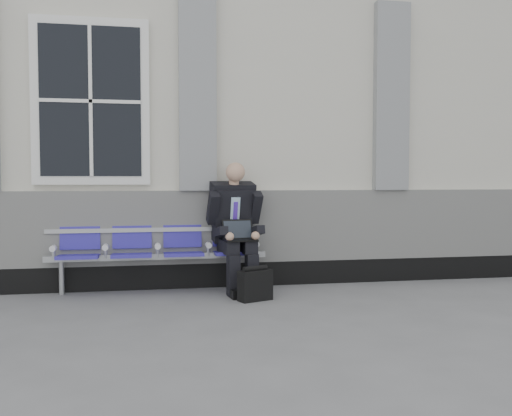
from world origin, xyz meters
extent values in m
plane|color=slate|center=(0.00, 0.00, 0.00)|extent=(70.00, 70.00, 0.00)
cube|color=beige|center=(0.00, 3.50, 2.10)|extent=(14.00, 4.00, 4.20)
cube|color=black|center=(0.00, 1.47, 0.15)|extent=(14.00, 0.10, 0.30)
cube|color=silver|center=(0.00, 1.46, 0.75)|extent=(14.00, 0.08, 0.90)
cube|color=gray|center=(1.60, 1.44, 2.40)|extent=(0.45, 0.14, 2.40)
cube|color=gray|center=(4.10, 1.44, 2.40)|extent=(0.45, 0.14, 2.40)
cube|color=white|center=(0.35, 1.46, 2.25)|extent=(1.35, 0.10, 1.95)
cube|color=black|center=(0.35, 1.41, 2.25)|extent=(1.15, 0.02, 1.75)
cube|color=#9EA0A3|center=(1.11, 1.30, 0.42)|extent=(2.60, 0.07, 0.07)
cube|color=#9EA0A3|center=(1.11, 1.42, 0.73)|extent=(2.60, 0.05, 0.05)
cylinder|color=#9EA0A3|center=(0.01, 1.30, 0.20)|extent=(0.06, 0.06, 0.39)
cylinder|color=#9EA0A3|center=(2.21, 1.30, 0.20)|extent=(0.06, 0.06, 0.39)
cube|color=#2B219F|center=(0.21, 1.22, 0.45)|extent=(0.46, 0.42, 0.07)
cube|color=#2B219F|center=(0.21, 1.43, 0.71)|extent=(0.46, 0.10, 0.40)
cube|color=#2B219F|center=(0.81, 1.22, 0.45)|extent=(0.46, 0.42, 0.07)
cube|color=#2B219F|center=(0.81, 1.43, 0.71)|extent=(0.46, 0.10, 0.40)
cube|color=#2B219F|center=(1.41, 1.22, 0.45)|extent=(0.46, 0.42, 0.07)
cube|color=#2B219F|center=(1.41, 1.43, 0.71)|extent=(0.46, 0.10, 0.40)
cube|color=#2B219F|center=(2.01, 1.22, 0.45)|extent=(0.46, 0.42, 0.07)
cube|color=#2B219F|center=(2.01, 1.43, 0.71)|extent=(0.46, 0.10, 0.40)
cylinder|color=white|center=(-0.07, 1.25, 0.55)|extent=(0.07, 0.12, 0.07)
cylinder|color=white|center=(0.51, 1.25, 0.55)|extent=(0.07, 0.12, 0.07)
cylinder|color=white|center=(1.11, 1.25, 0.55)|extent=(0.07, 0.12, 0.07)
cylinder|color=white|center=(1.71, 1.25, 0.55)|extent=(0.07, 0.12, 0.07)
cylinder|color=white|center=(2.29, 1.25, 0.55)|extent=(0.07, 0.12, 0.07)
cube|color=black|center=(1.96, 0.79, 0.05)|extent=(0.15, 0.30, 0.10)
cube|color=black|center=(2.18, 0.81, 0.05)|extent=(0.15, 0.30, 0.10)
cube|color=black|center=(1.95, 0.85, 0.25)|extent=(0.15, 0.16, 0.47)
cube|color=black|center=(2.17, 0.88, 0.25)|extent=(0.15, 0.16, 0.47)
cube|color=black|center=(1.92, 1.09, 0.55)|extent=(0.21, 0.51, 0.15)
cube|color=black|center=(2.14, 1.12, 0.55)|extent=(0.21, 0.51, 0.15)
cube|color=black|center=(2.00, 1.32, 0.91)|extent=(0.50, 0.43, 0.69)
cube|color=#BBE2F6|center=(2.02, 1.19, 0.93)|extent=(0.12, 0.11, 0.39)
cube|color=#532BC9|center=(2.02, 1.18, 0.91)|extent=(0.06, 0.09, 0.33)
cube|color=black|center=(2.01, 1.29, 1.24)|extent=(0.55, 0.32, 0.16)
cylinder|color=tan|center=(2.01, 1.23, 1.31)|extent=(0.12, 0.12, 0.11)
sphere|color=tan|center=(2.02, 1.17, 1.42)|extent=(0.23, 0.23, 0.23)
cube|color=black|center=(1.76, 1.18, 1.00)|extent=(0.15, 0.32, 0.41)
cube|color=black|center=(2.28, 1.25, 1.00)|extent=(0.15, 0.32, 0.41)
cube|color=black|center=(1.82, 0.99, 0.73)|extent=(0.14, 0.35, 0.15)
cube|color=black|center=(2.26, 1.04, 0.73)|extent=(0.14, 0.35, 0.15)
sphere|color=tan|center=(1.91, 0.85, 0.69)|extent=(0.10, 0.10, 0.10)
sphere|color=tan|center=(2.21, 0.88, 0.69)|extent=(0.10, 0.10, 0.10)
cube|color=black|center=(2.05, 0.95, 0.63)|extent=(0.39, 0.29, 0.02)
cube|color=black|center=(2.03, 1.08, 0.75)|extent=(0.37, 0.14, 0.23)
cube|color=black|center=(2.03, 1.07, 0.75)|extent=(0.34, 0.11, 0.20)
cube|color=black|center=(2.15, 0.59, 0.17)|extent=(0.41, 0.29, 0.34)
cylinder|color=black|center=(2.15, 0.59, 0.36)|extent=(0.30, 0.17, 0.06)
camera|label=1|loc=(1.03, -5.54, 1.35)|focal=40.00mm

